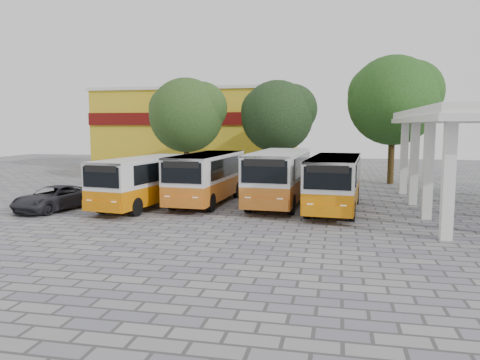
% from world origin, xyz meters
% --- Properties ---
extents(ground, '(90.00, 90.00, 0.00)m').
position_xyz_m(ground, '(0.00, 0.00, 0.00)').
color(ground, gray).
rests_on(ground, ground).
extents(terminal_shelter, '(6.80, 15.80, 5.40)m').
position_xyz_m(terminal_shelter, '(10.50, 4.00, 4.91)').
color(terminal_shelter, silver).
rests_on(terminal_shelter, ground).
extents(shophouse_block, '(20.40, 10.40, 8.30)m').
position_xyz_m(shophouse_block, '(-11.00, 25.99, 4.16)').
color(shophouse_block, gold).
rests_on(shophouse_block, ground).
extents(bus_far_left, '(3.46, 7.96, 2.77)m').
position_xyz_m(bus_far_left, '(-7.00, 2.06, 1.60)').
color(bus_far_left, '#C46500').
rests_on(bus_far_left, ground).
extents(bus_centre_left, '(2.83, 8.16, 2.90)m').
position_xyz_m(bus_centre_left, '(-3.93, 4.03, 1.68)').
color(bus_centre_left, '#BB5D13').
rests_on(bus_centre_left, ground).
extents(bus_centre_right, '(2.99, 8.64, 3.08)m').
position_xyz_m(bus_centre_right, '(0.26, 4.36, 1.78)').
color(bus_centre_right, '#BB6019').
rests_on(bus_centre_right, ground).
extents(bus_far_right, '(3.00, 8.17, 2.89)m').
position_xyz_m(bus_far_right, '(3.39, 3.13, 1.67)').
color(bus_far_right, '#C46900').
rests_on(bus_far_right, ground).
extents(tree_left, '(6.11, 5.82, 8.27)m').
position_xyz_m(tree_left, '(-8.13, 13.20, 5.55)').
color(tree_left, '#3C200F').
rests_on(tree_left, ground).
extents(tree_middle, '(5.95, 5.67, 8.10)m').
position_xyz_m(tree_middle, '(-1.16, 14.80, 5.45)').
color(tree_middle, '#442D1C').
rests_on(tree_middle, ground).
extents(tree_right, '(7.26, 6.92, 9.94)m').
position_xyz_m(tree_right, '(7.70, 16.11, 6.70)').
color(tree_right, '#433114').
rests_on(tree_right, ground).
extents(parked_car, '(3.16, 5.07, 1.31)m').
position_xyz_m(parked_car, '(-11.40, 0.16, 0.65)').
color(parked_car, black).
rests_on(parked_car, ground).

